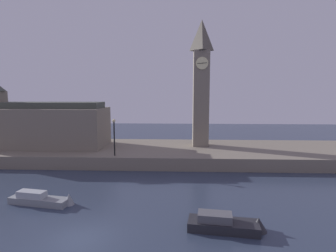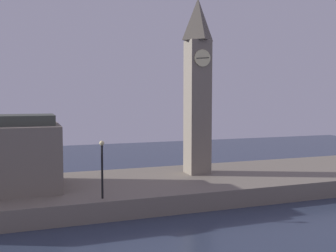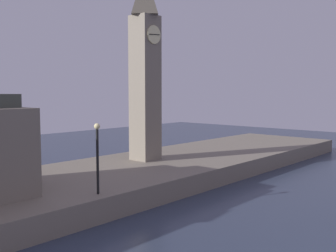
# 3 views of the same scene
# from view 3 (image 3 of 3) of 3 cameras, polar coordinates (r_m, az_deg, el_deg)

# --- Properties ---
(far_embankment) EXTENTS (70.00, 12.00, 1.50)m
(far_embankment) POSITION_cam_3_polar(r_m,az_deg,el_deg) (29.29, -13.73, -8.72)
(far_embankment) COLOR slate
(far_embankment) RESTS_ON ground
(clock_tower) EXTENTS (2.29, 2.34, 16.75)m
(clock_tower) POSITION_cam_3_polar(r_m,az_deg,el_deg) (35.30, -3.35, 9.16)
(clock_tower) COLOR slate
(clock_tower) RESTS_ON far_embankment
(streetlamp) EXTENTS (0.36, 0.36, 4.26)m
(streetlamp) POSITION_cam_3_polar(r_m,az_deg,el_deg) (23.80, -10.19, -3.52)
(streetlamp) COLOR black
(streetlamp) RESTS_ON far_embankment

